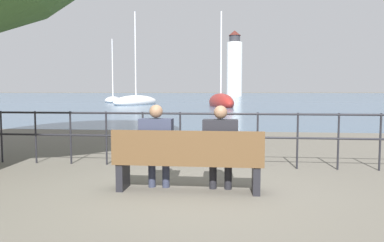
{
  "coord_description": "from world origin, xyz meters",
  "views": [
    {
      "loc": [
        0.64,
        -5.31,
        1.45
      ],
      "look_at": [
        0.0,
        0.5,
        0.98
      ],
      "focal_mm": 35.0,
      "sensor_mm": 36.0,
      "label": 1
    }
  ],
  "objects_px": {
    "sailboat_1": "(221,102)",
    "sailboat_4": "(136,102)",
    "sailboat_0": "(113,100)",
    "seated_person_left": "(157,143)",
    "park_bench": "(188,161)",
    "seated_person_right": "(220,145)",
    "harbor_lighthouse": "(234,66)"
  },
  "relations": [
    {
      "from": "park_bench",
      "to": "seated_person_right",
      "type": "distance_m",
      "value": 0.53
    },
    {
      "from": "sailboat_1",
      "to": "sailboat_4",
      "type": "bearing_deg",
      "value": 142.87
    },
    {
      "from": "seated_person_left",
      "to": "seated_person_right",
      "type": "distance_m",
      "value": 0.93
    },
    {
      "from": "park_bench",
      "to": "sailboat_0",
      "type": "relative_size",
      "value": 0.25
    },
    {
      "from": "seated_person_right",
      "to": "sailboat_1",
      "type": "distance_m",
      "value": 30.29
    },
    {
      "from": "seated_person_right",
      "to": "sailboat_4",
      "type": "bearing_deg",
      "value": 106.77
    },
    {
      "from": "sailboat_1",
      "to": "sailboat_4",
      "type": "distance_m",
      "value": 10.05
    },
    {
      "from": "park_bench",
      "to": "sailboat_0",
      "type": "xyz_separation_m",
      "value": [
        -15.08,
        42.43,
        -0.18
      ]
    },
    {
      "from": "park_bench",
      "to": "harbor_lighthouse",
      "type": "height_order",
      "value": "harbor_lighthouse"
    },
    {
      "from": "seated_person_right",
      "to": "sailboat_1",
      "type": "height_order",
      "value": "sailboat_1"
    },
    {
      "from": "seated_person_left",
      "to": "harbor_lighthouse",
      "type": "relative_size",
      "value": 0.07
    },
    {
      "from": "park_bench",
      "to": "harbor_lighthouse",
      "type": "xyz_separation_m",
      "value": [
        0.83,
        106.17,
        8.46
      ]
    },
    {
      "from": "seated_person_right",
      "to": "harbor_lighthouse",
      "type": "height_order",
      "value": "harbor_lighthouse"
    },
    {
      "from": "seated_person_right",
      "to": "sailboat_0",
      "type": "relative_size",
      "value": 0.15
    },
    {
      "from": "sailboat_0",
      "to": "seated_person_right",
      "type": "bearing_deg",
      "value": -84.0
    },
    {
      "from": "sailboat_0",
      "to": "sailboat_1",
      "type": "height_order",
      "value": "sailboat_1"
    },
    {
      "from": "seated_person_right",
      "to": "sailboat_4",
      "type": "xyz_separation_m",
      "value": [
        -10.29,
        34.15,
        -0.36
      ]
    },
    {
      "from": "seated_person_left",
      "to": "sailboat_0",
      "type": "xyz_separation_m",
      "value": [
        -14.62,
        42.36,
        -0.42
      ]
    },
    {
      "from": "seated_person_left",
      "to": "sailboat_1",
      "type": "relative_size",
      "value": 0.13
    },
    {
      "from": "sailboat_4",
      "to": "sailboat_1",
      "type": "bearing_deg",
      "value": -1.75
    },
    {
      "from": "sailboat_0",
      "to": "sailboat_4",
      "type": "distance_m",
      "value": 9.74
    },
    {
      "from": "sailboat_1",
      "to": "harbor_lighthouse",
      "type": "relative_size",
      "value": 0.49
    },
    {
      "from": "park_bench",
      "to": "sailboat_1",
      "type": "bearing_deg",
      "value": 91.04
    },
    {
      "from": "sailboat_1",
      "to": "sailboat_4",
      "type": "relative_size",
      "value": 0.91
    },
    {
      "from": "seated_person_left",
      "to": "sailboat_1",
      "type": "distance_m",
      "value": 30.28
    },
    {
      "from": "seated_person_left",
      "to": "sailboat_1",
      "type": "height_order",
      "value": "sailboat_1"
    },
    {
      "from": "sailboat_0",
      "to": "sailboat_1",
      "type": "relative_size",
      "value": 0.91
    },
    {
      "from": "sailboat_0",
      "to": "sailboat_4",
      "type": "height_order",
      "value": "sailboat_4"
    },
    {
      "from": "park_bench",
      "to": "seated_person_right",
      "type": "xyz_separation_m",
      "value": [
        0.46,
        0.08,
        0.24
      ]
    },
    {
      "from": "park_bench",
      "to": "sailboat_1",
      "type": "xyz_separation_m",
      "value": [
        -0.55,
        30.35,
        -0.06
      ]
    },
    {
      "from": "seated_person_left",
      "to": "sailboat_0",
      "type": "bearing_deg",
      "value": 109.04
    },
    {
      "from": "harbor_lighthouse",
      "to": "seated_person_right",
      "type": "bearing_deg",
      "value": -90.2
    }
  ]
}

